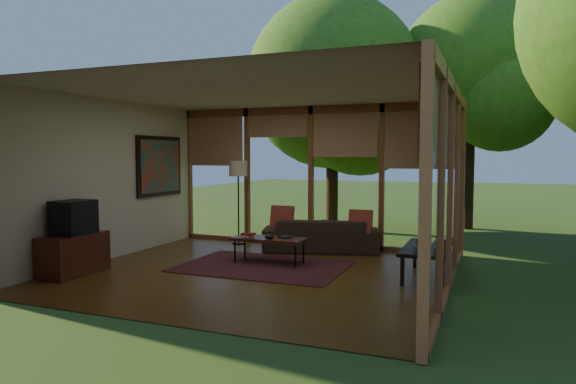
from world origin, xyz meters
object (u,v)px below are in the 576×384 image
at_px(sofa, 321,235).
at_px(television, 73,217).
at_px(side_console, 426,249).
at_px(media_cabinet, 74,254).
at_px(coffee_table, 269,240).
at_px(floor_lamp, 238,173).

height_order(sofa, television, television).
relative_size(sofa, side_console, 1.49).
xyz_separation_m(sofa, media_cabinet, (-2.84, -3.09, -0.00)).
bearing_deg(coffee_table, sofa, 71.26).
bearing_deg(side_console, media_cabinet, -160.58).
bearing_deg(television, media_cabinet, 180.00).
distance_m(media_cabinet, television, 0.55).
bearing_deg(media_cabinet, sofa, 47.44).
bearing_deg(floor_lamp, sofa, -4.61).
xyz_separation_m(media_cabinet, coffee_table, (2.39, 1.76, 0.09)).
bearing_deg(floor_lamp, side_console, -21.78).
height_order(media_cabinet, television, television).
relative_size(television, coffee_table, 0.46).
distance_m(coffee_table, side_console, 2.48).
bearing_deg(coffee_table, television, -143.36).
relative_size(media_cabinet, floor_lamp, 0.61).
bearing_deg(side_console, sofa, 145.92).
relative_size(floor_lamp, coffee_table, 1.38).
bearing_deg(side_console, floor_lamp, 158.22).
bearing_deg(television, coffee_table, 36.64).
height_order(sofa, floor_lamp, floor_lamp).
bearing_deg(sofa, floor_lamp, -21.36).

